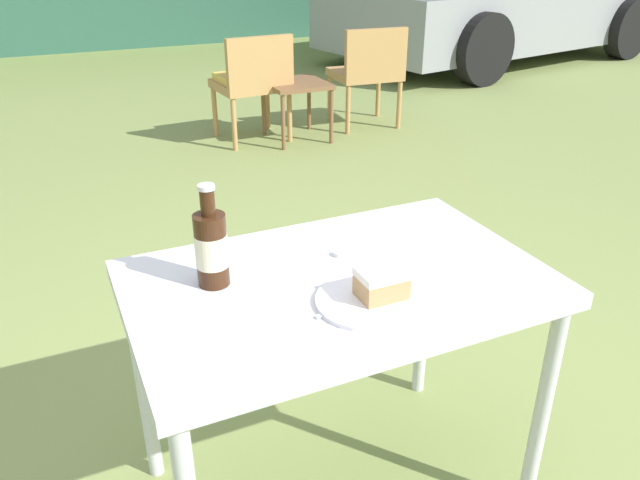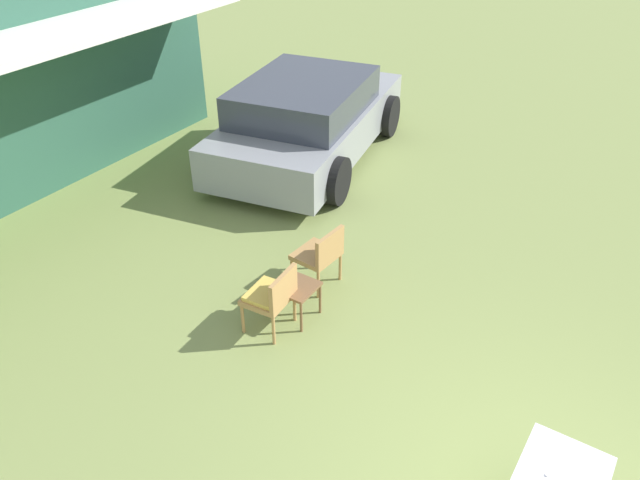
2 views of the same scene
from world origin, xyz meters
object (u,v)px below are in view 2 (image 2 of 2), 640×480
parked_car (308,119)px  garden_side_table (295,289)px  wicker_chair_cushioned (272,295)px  wicker_chair_plain (321,253)px

parked_car → garden_side_table: (-3.44, -2.12, -0.29)m
garden_side_table → parked_car: bearing=31.6°
parked_car → wicker_chair_cushioned: bearing=-162.3°
wicker_chair_cushioned → wicker_chair_plain: same height
wicker_chair_plain → garden_side_table: size_ratio=1.69×
garden_side_table → wicker_chair_plain: bearing=6.5°
wicker_chair_cushioned → wicker_chair_plain: bearing=174.8°
garden_side_table → wicker_chair_cushioned: bearing=163.3°
parked_car → garden_side_table: parked_car is taller
wicker_chair_plain → garden_side_table: wicker_chair_plain is taller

